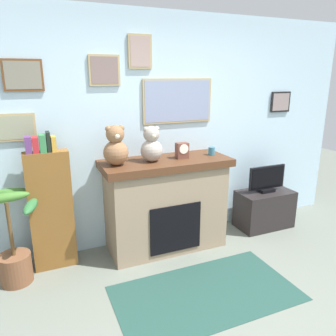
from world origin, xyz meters
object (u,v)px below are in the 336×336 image
Objects in this scene: television at (267,180)px; mantel_clock at (182,151)px; tv_stand at (264,209)px; teddy_bear_cream at (151,146)px; candle_jar at (211,151)px; bookshelf at (51,207)px; fireplace at (166,204)px; potted_plant at (12,245)px; teddy_bear_brown at (116,147)px.

mantel_clock is at bearing 179.76° from television.
tv_stand is 1.89× the size of teddy_bear_cream.
tv_stand is 4.18× the size of mantel_clock.
candle_jar is 0.74m from teddy_bear_cream.
fireplace is at bearing -3.63° from bookshelf.
bookshelf is at bearing 176.95° from candle_jar.
tv_stand is (1.39, -0.02, -0.29)m from fireplace.
candle_jar is (1.78, -0.09, 0.44)m from bookshelf.
candle_jar reaches higher than tv_stand.
bookshelf is 3.74× the size of teddy_bear_cream.
fireplace is 1.60m from potted_plant.
bookshelf reaches higher than candle_jar.
candle_jar is (2.16, 0.07, 0.70)m from potted_plant.
mantel_clock is (-1.20, 0.00, 0.89)m from tv_stand.
fireplace is 1.22m from bookshelf.
potted_plant is 2.39× the size of teddy_bear_brown.
teddy_bear_brown reaches higher than television.
teddy_bear_cream is (1.05, -0.10, 0.56)m from bookshelf.
potted_plant is at bearing -177.93° from mantel_clock.
mantel_clock reaches higher than tv_stand.
television is (2.60, -0.10, -0.01)m from bookshelf.
teddy_bear_cream reaches higher than mantel_clock.
candle_jar is at bearing 179.64° from tv_stand.
television is at bearing -2.23° from bookshelf.
fireplace is 0.63m from mantel_clock.
teddy_bear_cream is (-1.56, 0.00, 0.97)m from tv_stand.
bookshelf is 15.24× the size of candle_jar.
teddy_bear_cream is at bearing -179.96° from candle_jar.
mantel_clock is 0.75m from teddy_bear_brown.
potted_plant is 2.99m from television.
mantel_clock is at bearing -179.77° from candle_jar.
fireplace is 1.00× the size of bookshelf.
candle_jar is at bearing 0.03° from teddy_bear_brown.
mantel_clock is at bearing -5.87° from fireplace.
fireplace is at bearing 3.01° from potted_plant.
mantel_clock is 0.37m from teddy_bear_cream.
candle_jar is at bearing 1.75° from potted_plant.
bookshelf is 0.88m from teddy_bear_brown.
fireplace is at bearing 179.00° from television.
potted_plant is (-0.38, -0.16, -0.26)m from bookshelf.
potted_plant is at bearing -157.04° from bookshelf.
fireplace is 3.74× the size of teddy_bear_cream.
tv_stand is 1.74× the size of teddy_bear_brown.
teddy_bear_brown reaches higher than teddy_bear_cream.
candle_jar is at bearing -1.81° from fireplace.
teddy_bear_brown is (0.66, -0.10, 0.57)m from bookshelf.
teddy_bear_brown is (-1.94, 0.01, 0.59)m from television.
teddy_bear_cream is at bearing -5.20° from bookshelf.
teddy_bear_cream is at bearing 179.83° from mantel_clock.
potted_plant reaches higher than tv_stand.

